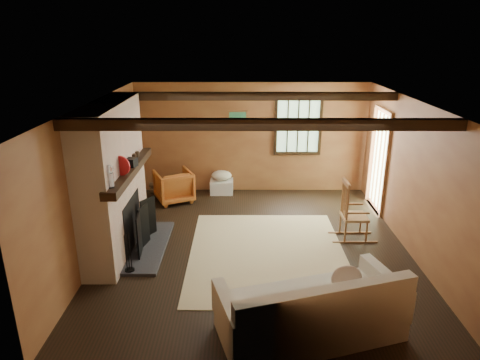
{
  "coord_description": "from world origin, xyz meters",
  "views": [
    {
      "loc": [
        -0.23,
        -6.34,
        3.4
      ],
      "look_at": [
        -0.25,
        0.4,
        1.05
      ],
      "focal_mm": 32.0,
      "sensor_mm": 36.0,
      "label": 1
    }
  ],
  "objects_px": {
    "fireplace": "(115,185)",
    "laundry_basket": "(222,187)",
    "rocking_chair": "(352,214)",
    "armchair": "(174,186)",
    "sofa": "(313,313)"
  },
  "relations": [
    {
      "from": "fireplace",
      "to": "laundry_basket",
      "type": "height_order",
      "value": "fireplace"
    },
    {
      "from": "rocking_chair",
      "to": "laundry_basket",
      "type": "relative_size",
      "value": 2.12
    },
    {
      "from": "fireplace",
      "to": "laundry_basket",
      "type": "relative_size",
      "value": 4.8
    },
    {
      "from": "laundry_basket",
      "to": "fireplace",
      "type": "bearing_deg",
      "value": -121.66
    },
    {
      "from": "armchair",
      "to": "sofa",
      "type": "bearing_deg",
      "value": 92.69
    },
    {
      "from": "armchair",
      "to": "rocking_chair",
      "type": "bearing_deg",
      "value": 127.36
    },
    {
      "from": "sofa",
      "to": "armchair",
      "type": "height_order",
      "value": "sofa"
    },
    {
      "from": "rocking_chair",
      "to": "sofa",
      "type": "distance_m",
      "value": 2.74
    },
    {
      "from": "fireplace",
      "to": "rocking_chair",
      "type": "distance_m",
      "value": 3.97
    },
    {
      "from": "fireplace",
      "to": "laundry_basket",
      "type": "distance_m",
      "value": 3.14
    },
    {
      "from": "fireplace",
      "to": "rocking_chair",
      "type": "relative_size",
      "value": 2.26
    },
    {
      "from": "laundry_basket",
      "to": "armchair",
      "type": "height_order",
      "value": "armchair"
    },
    {
      "from": "laundry_basket",
      "to": "armchair",
      "type": "relative_size",
      "value": 0.68
    },
    {
      "from": "sofa",
      "to": "armchair",
      "type": "bearing_deg",
      "value": 101.05
    },
    {
      "from": "laundry_basket",
      "to": "sofa",
      "type": "bearing_deg",
      "value": -75.02
    }
  ]
}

